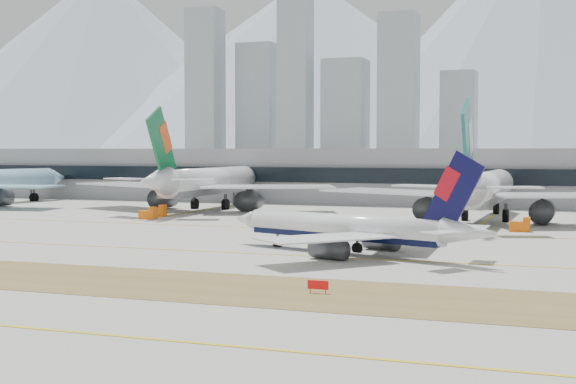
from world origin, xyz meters
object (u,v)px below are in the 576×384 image
at_px(widebody_cathay, 485,190).
at_px(widebody_eva, 208,183).
at_px(taxiing_airliner, 352,229).
at_px(terminal, 381,175).

bearing_deg(widebody_cathay, widebody_eva, 81.77).
height_order(widebody_eva, widebody_cathay, widebody_eva).
xyz_separation_m(taxiing_airliner, widebody_eva, (-55.38, 70.16, 2.91)).
bearing_deg(widebody_cathay, terminal, 32.69).
bearing_deg(widebody_eva, widebody_cathay, -100.28).
relative_size(taxiing_airliner, widebody_eva, 0.62).
height_order(taxiing_airliner, widebody_cathay, widebody_cathay).
relative_size(taxiing_airliner, terminal, 0.15).
relative_size(taxiing_airliner, widebody_cathay, 0.63).
xyz_separation_m(widebody_cathay, terminal, (-34.70, 57.22, 1.13)).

